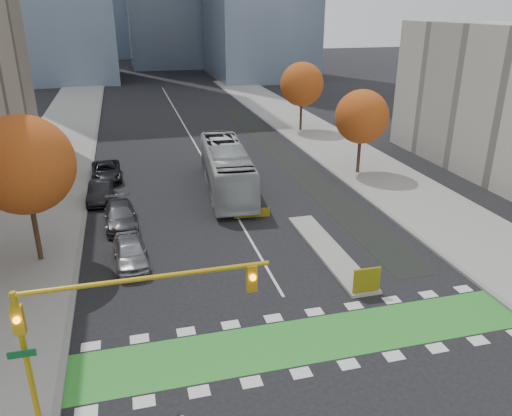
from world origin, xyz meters
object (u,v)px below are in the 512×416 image
parked_car_d (106,171)px  tree_east_far (302,84)px  parked_car_a (130,252)px  hazard_board (367,280)px  parked_car_b (100,192)px  bus (226,168)px  tree_west (24,165)px  traffic_signal_west (105,313)px  parked_car_c (120,216)px  tree_east_near (362,117)px

parked_car_d → tree_east_far: bearing=27.5°
parked_car_a → parked_car_d: parked_car_a is taller
tree_east_far → parked_car_d: (-21.14, -12.14, -4.55)m
hazard_board → parked_car_b: 21.13m
bus → parked_car_b: (-9.41, 0.06, -1.05)m
tree_west → traffic_signal_west: (4.07, -12.51, -1.58)m
hazard_board → parked_car_c: (-11.62, 11.66, -0.10)m
tree_west → parked_car_b: size_ratio=1.91×
tree_east_far → parked_car_a: 34.20m
bus → parked_car_d: (-9.05, 5.06, -1.07)m
bus → tree_west: bearing=-140.1°
tree_east_far → traffic_signal_west: bearing=-117.9°
hazard_board → tree_east_far: (8.50, 33.80, 4.44)m
bus → parked_car_c: 9.48m
hazard_board → parked_car_c: 16.46m
tree_west → parked_car_d: tree_west is taller
tree_east_far → parked_car_c: bearing=-132.3°
hazard_board → tree_east_near: bearing=65.8°
tree_west → tree_east_far: size_ratio=1.08×
tree_west → traffic_signal_west: 13.25m
parked_car_a → parked_car_d: size_ratio=0.87×
parked_car_d → parked_car_c: bearing=-86.5°
tree_east_far → tree_west: bearing=-133.3°
tree_east_far → parked_car_b: 27.87m
traffic_signal_west → tree_east_far: bearing=62.1°
traffic_signal_west → parked_car_a: bearing=85.8°
tree_east_far → parked_car_b: bearing=-141.4°
tree_east_near → traffic_signal_west: bearing=-131.5°
traffic_signal_west → parked_car_a: 11.38m
traffic_signal_west → parked_car_c: size_ratio=1.77×
tree_west → traffic_signal_west: tree_west is taller
tree_west → tree_east_far: 35.73m
tree_west → parked_car_c: tree_west is taller
parked_car_a → tree_east_far: bearing=51.1°
tree_east_far → parked_car_c: size_ratio=1.59×
hazard_board → tree_west: bearing=154.0°
tree_east_near → parked_car_b: size_ratio=1.65×
tree_east_far → parked_car_a: size_ratio=1.76×
parked_car_b → parked_car_d: parked_car_b is taller
tree_east_near → parked_car_a: size_ratio=1.62×
tree_east_far → bus: bearing=-125.1°
tree_east_near → parked_car_a: tree_east_near is taller
parked_car_c → bus: bearing=29.4°
tree_east_near → bus: tree_east_near is taller
traffic_signal_west → parked_car_d: bearing=91.5°
bus → parked_car_c: bus is taller
tree_east_near → tree_west: bearing=-157.4°
tree_east_near → traffic_signal_west: (-19.93, -22.51, -0.83)m
traffic_signal_west → tree_west: bearing=108.0°
tree_east_near → parked_car_b: tree_east_near is taller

